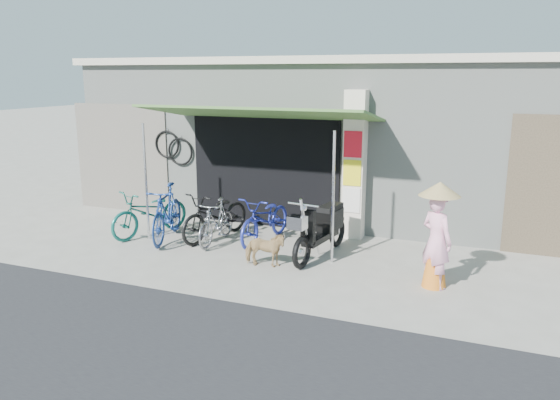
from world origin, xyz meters
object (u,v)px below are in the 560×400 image
at_px(bike_silver, 216,222).
at_px(street_dog, 265,249).
at_px(bike_black, 216,215).
at_px(moped, 322,229).
at_px(bike_blue, 167,213).
at_px(bike_navy, 266,219).
at_px(bike_teal, 150,212).
at_px(nun, 437,236).

distance_m(bike_silver, street_dog, 1.69).
distance_m(bike_black, moped, 2.36).
xyz_separation_m(bike_blue, moped, (3.22, 0.18, -0.04)).
distance_m(bike_black, bike_navy, 1.05).
bearing_deg(bike_teal, nun, 11.89).
relative_size(bike_teal, moped, 0.92).
bearing_deg(bike_blue, bike_navy, 1.55).
relative_size(bike_blue, bike_black, 0.99).
xyz_separation_m(bike_navy, nun, (3.41, -1.19, 0.36)).
bearing_deg(bike_navy, street_dog, -61.56).
height_order(bike_black, bike_navy, bike_black).
height_order(bike_teal, bike_black, bike_black).
xyz_separation_m(bike_teal, street_dog, (2.97, -0.88, -0.17)).
bearing_deg(moped, nun, -11.02).
height_order(bike_teal, bike_blue, bike_blue).
xyz_separation_m(bike_navy, moped, (1.31, -0.43, 0.04)).
distance_m(bike_black, nun, 4.58).
height_order(bike_navy, moped, moped).
height_order(bike_blue, nun, nun).
bearing_deg(bike_black, bike_blue, -139.24).
bearing_deg(moped, bike_navy, 170.80).
height_order(bike_teal, street_dog, bike_teal).
bearing_deg(bike_teal, bike_blue, 2.51).
bearing_deg(bike_blue, nun, -22.32).
bearing_deg(bike_navy, bike_blue, -156.42).
distance_m(bike_blue, moped, 3.22).
bearing_deg(bike_black, bike_silver, -46.87).
distance_m(bike_blue, bike_black, 0.98).
xyz_separation_m(bike_silver, nun, (4.29, -0.74, 0.40)).
bearing_deg(bike_black, bike_navy, 22.46).
xyz_separation_m(bike_blue, bike_silver, (1.04, 0.16, -0.12)).
bearing_deg(street_dog, bike_black, 43.55).
relative_size(bike_navy, moped, 0.90).
bearing_deg(bike_blue, bike_silver, -7.23).
distance_m(bike_blue, bike_navy, 2.01).
xyz_separation_m(bike_teal, nun, (5.83, -0.73, 0.35)).
relative_size(bike_teal, nun, 1.10).
bearing_deg(bike_teal, street_dog, 2.48).
bearing_deg(bike_blue, bike_black, 10.99).
xyz_separation_m(bike_teal, bike_silver, (1.54, 0.01, -0.05)).
bearing_deg(nun, bike_black, 22.35).
xyz_separation_m(bike_black, street_dog, (1.59, -1.18, -0.18)).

